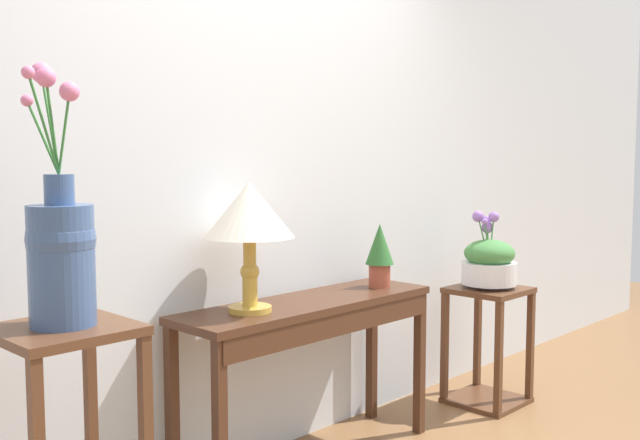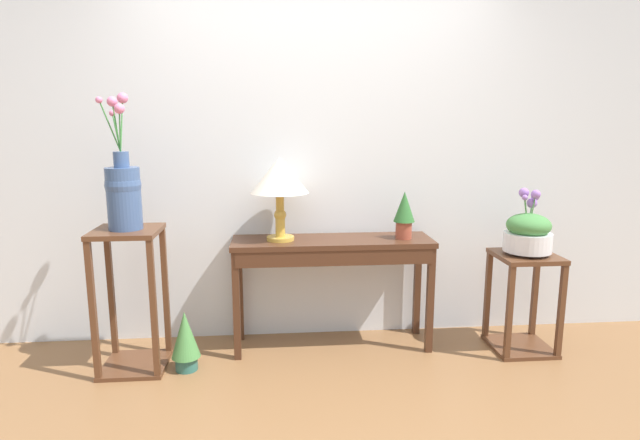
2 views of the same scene
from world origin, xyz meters
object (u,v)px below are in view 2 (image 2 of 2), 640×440
flower_vase_tall_left (123,189)px  potted_plant_floor (185,339)px  pedestal_stand_left (131,300)px  planter_bowl_wide_right (528,232)px  potted_plant_on_console (404,213)px  table_lamp (280,178)px  pedestal_stand_right (523,302)px  console_table (333,256)px

flower_vase_tall_left → potted_plant_floor: size_ratio=2.10×
pedestal_stand_left → planter_bowl_wide_right: 2.58m
potted_plant_on_console → planter_bowl_wide_right: 0.82m
table_lamp → pedestal_stand_right: size_ratio=0.82×
potted_plant_on_console → planter_bowl_wide_right: (0.80, -0.14, -0.12)m
table_lamp → potted_plant_on_console: size_ratio=1.72×
potted_plant_on_console → planter_bowl_wide_right: size_ratio=0.73×
pedestal_stand_left → pedestal_stand_right: (2.55, 0.05, -0.11)m
table_lamp → flower_vase_tall_left: 0.95m
pedestal_stand_left → pedestal_stand_right: 2.55m
console_table → table_lamp: 0.62m
flower_vase_tall_left → table_lamp: bearing=12.9°
potted_plant_on_console → flower_vase_tall_left: bearing=-173.8°
console_table → pedestal_stand_right: console_table is taller
table_lamp → pedestal_stand_left: table_lamp is taller
potted_plant_on_console → pedestal_stand_right: 1.01m
table_lamp → potted_plant_floor: bearing=-154.8°
table_lamp → potted_plant_floor: size_ratio=1.42×
potted_plant_on_console → flower_vase_tall_left: (-1.75, -0.19, 0.20)m
potted_plant_on_console → pedestal_stand_right: size_ratio=0.47×
pedestal_stand_right → potted_plant_floor: pedestal_stand_right is taller
pedestal_stand_left → flower_vase_tall_left: flower_vase_tall_left is taller
console_table → planter_bowl_wide_right: size_ratio=3.09×
pedestal_stand_left → planter_bowl_wide_right: (2.55, 0.05, 0.37)m
planter_bowl_wide_right → potted_plant_on_console: bearing=170.0°
console_table → flower_vase_tall_left: (-1.28, -0.19, 0.48)m
console_table → planter_bowl_wide_right: bearing=-6.3°
table_lamp → pedestal_stand_right: table_lamp is taller
flower_vase_tall_left → potted_plant_floor: 0.99m
pedestal_stand_left → planter_bowl_wide_right: size_ratio=2.07×
table_lamp → potted_plant_on_console: (0.82, -0.02, -0.23)m
potted_plant_on_console → pedestal_stand_left: bearing=-173.8°
potted_plant_on_console → table_lamp: bearing=178.4°
flower_vase_tall_left → pedestal_stand_right: size_ratio=1.20×
table_lamp → flower_vase_tall_left: bearing=-167.1°
table_lamp → potted_plant_on_console: 0.86m
flower_vase_tall_left → planter_bowl_wide_right: bearing=1.1°
table_lamp → pedestal_stand_left: bearing=-167.0°
planter_bowl_wide_right → potted_plant_floor: planter_bowl_wide_right is taller
pedestal_stand_right → flower_vase_tall_left: bearing=-178.9°
pedestal_stand_left → potted_plant_floor: pedestal_stand_left is taller
console_table → pedestal_stand_left: (-1.28, -0.19, -0.20)m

